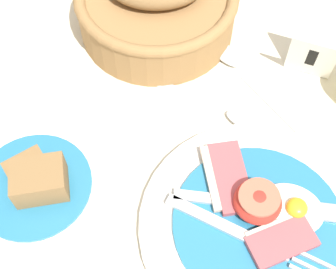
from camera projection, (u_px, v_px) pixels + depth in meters
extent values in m
plane|color=beige|center=(197.00, 232.00, 0.51)|extent=(3.00, 3.00, 0.00)
cylinder|color=silver|center=(258.00, 226.00, 0.51)|extent=(0.26, 0.26, 0.01)
cylinder|color=teal|center=(259.00, 224.00, 0.50)|extent=(0.19, 0.19, 0.00)
cube|color=#BC5156|center=(230.00, 177.00, 0.52)|extent=(0.07, 0.09, 0.01)
cube|color=beige|center=(216.00, 179.00, 0.52)|extent=(0.05, 0.08, 0.01)
cube|color=#BC5156|center=(282.00, 242.00, 0.48)|extent=(0.08, 0.07, 0.01)
cube|color=beige|center=(274.00, 228.00, 0.49)|extent=(0.06, 0.05, 0.01)
ellipsoid|color=red|center=(257.00, 202.00, 0.50)|extent=(0.05, 0.05, 0.03)
cylinder|color=#DB664C|center=(259.00, 197.00, 0.49)|extent=(0.04, 0.04, 0.00)
ellipsoid|color=white|center=(291.00, 208.00, 0.50)|extent=(0.07, 0.06, 0.01)
ellipsoid|color=yellow|center=(297.00, 208.00, 0.50)|extent=(0.02, 0.02, 0.01)
cube|color=silver|center=(213.00, 220.00, 0.50)|extent=(0.11, 0.03, 0.00)
cube|color=silver|center=(277.00, 252.00, 0.48)|extent=(0.03, 0.02, 0.00)
cube|color=silver|center=(312.00, 268.00, 0.47)|extent=(0.04, 0.01, 0.00)
cube|color=silver|center=(315.00, 261.00, 0.47)|extent=(0.04, 0.01, 0.00)
cube|color=silver|center=(223.00, 200.00, 0.51)|extent=(0.11, 0.03, 0.00)
cube|color=#9EA0A5|center=(309.00, 210.00, 0.50)|extent=(0.08, 0.03, 0.00)
cylinder|color=silver|center=(35.00, 188.00, 0.53)|extent=(0.18, 0.18, 0.01)
cylinder|color=teal|center=(33.00, 185.00, 0.52)|extent=(0.13, 0.13, 0.00)
cube|color=olive|center=(40.00, 180.00, 0.50)|extent=(0.07, 0.07, 0.04)
cube|color=olive|center=(29.00, 174.00, 0.52)|extent=(0.06, 0.06, 0.02)
cylinder|color=olive|center=(157.00, 11.00, 0.64)|extent=(0.21, 0.21, 0.06)
cube|color=white|center=(311.00, 59.00, 0.59)|extent=(0.06, 0.03, 0.07)
cube|color=white|center=(315.00, 45.00, 0.60)|extent=(0.06, 0.03, 0.07)
cube|color=black|center=(312.00, 58.00, 0.58)|extent=(0.01, 0.01, 0.04)
cube|color=silver|center=(272.00, 102.00, 0.60)|extent=(0.09, 0.08, 0.01)
ellipsoid|color=silver|center=(222.00, 50.00, 0.64)|extent=(0.07, 0.06, 0.01)
cube|color=silver|center=(179.00, 91.00, 0.61)|extent=(0.11, 0.04, 0.01)
ellipsoid|color=silver|center=(252.00, 124.00, 0.57)|extent=(0.07, 0.04, 0.01)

